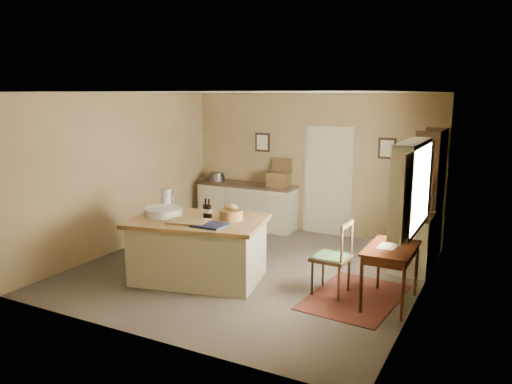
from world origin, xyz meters
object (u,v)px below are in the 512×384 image
sideboard (247,204)px  desk_chair (331,258)px  work_island (198,247)px  shelving_unit (432,196)px  writing_desk (391,254)px  right_cabinet (413,239)px

sideboard → desk_chair: (2.67, -2.54, 0.02)m
work_island → shelving_unit: (2.84, 2.51, 0.58)m
writing_desk → desk_chair: size_ratio=0.96×
work_island → writing_desk: bearing=-4.1°
writing_desk → desk_chair: desk_chair is taller
desk_chair → right_cabinet: size_ratio=0.92×
writing_desk → right_cabinet: 1.61m
work_island → desk_chair: bearing=-1.3°
sideboard → right_cabinet: size_ratio=1.89×
writing_desk → right_cabinet: bearing=90.0°
desk_chair → right_cabinet: desk_chair is taller
work_island → right_cabinet: (2.69, 2.00, -0.02)m
sideboard → desk_chair: bearing=-43.6°
work_island → sideboard: bearing=92.2°
sideboard → writing_desk: size_ratio=2.15×
writing_desk → shelving_unit: shelving_unit is taller
writing_desk → right_cabinet: right_cabinet is taller
right_cabinet → shelving_unit: (0.16, 0.51, 0.61)m
work_island → shelving_unit: 3.84m
writing_desk → sideboard: bearing=143.9°
work_island → desk_chair: size_ratio=2.11×
work_island → sideboard: size_ratio=1.03×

